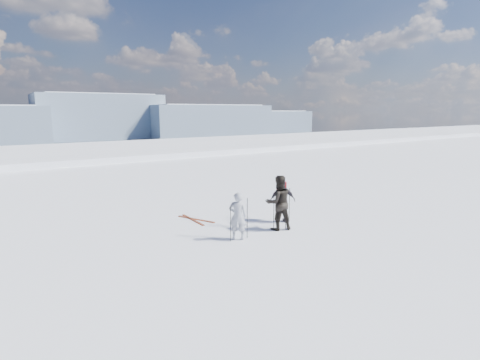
# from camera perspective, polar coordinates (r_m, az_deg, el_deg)

# --- Properties ---
(lake_basin) EXTENTS (820.00, 820.00, 71.62)m
(lake_basin) POSITION_cam_1_polar(r_m,az_deg,el_deg) (39.92, -19.39, -5.42)
(lake_basin) COLOR white
(lake_basin) RESTS_ON ground
(far_mountain_range) EXTENTS (770.00, 110.00, 53.00)m
(far_mountain_range) POSITION_cam_1_polar(r_m,az_deg,el_deg) (463.98, -28.84, 7.94)
(far_mountain_range) COLOR slate
(far_mountain_range) RESTS_ON ground
(skier_grey) EXTENTS (0.68, 0.63, 1.56)m
(skier_grey) POSITION_cam_1_polar(r_m,az_deg,el_deg) (12.04, -0.36, -5.52)
(skier_grey) COLOR #979AA5
(skier_grey) RESTS_ON ground
(skier_dark) EXTENTS (1.10, 0.97, 1.92)m
(skier_dark) POSITION_cam_1_polar(r_m,az_deg,el_deg) (13.06, 5.87, -3.45)
(skier_dark) COLOR black
(skier_dark) RESTS_ON ground
(skier_pack) EXTENTS (1.03, 0.81, 1.63)m
(skier_pack) POSITION_cam_1_polar(r_m,az_deg,el_deg) (13.97, 6.49, -3.16)
(skier_pack) COLOR black
(skier_pack) RESTS_ON ground
(backpack) EXTENTS (0.40, 0.34, 0.46)m
(backpack) POSITION_cam_1_polar(r_m,az_deg,el_deg) (14.00, 6.38, 1.25)
(backpack) COLOR red
(backpack) RESTS_ON skier_pack
(ski_poles) EXTENTS (2.97, 0.68, 1.34)m
(ski_poles) POSITION_cam_1_polar(r_m,az_deg,el_deg) (13.03, 4.42, -5.00)
(ski_poles) COLOR black
(ski_poles) RESTS_ON ground
(skis_loose) EXTENTS (0.84, 1.70, 0.03)m
(skis_loose) POSITION_cam_1_polar(r_m,az_deg,el_deg) (14.44, -6.95, -6.00)
(skis_loose) COLOR black
(skis_loose) RESTS_ON ground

